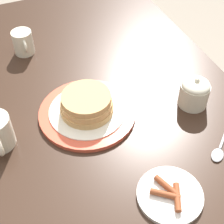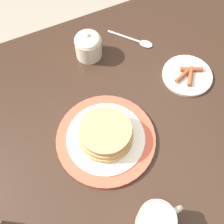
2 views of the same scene
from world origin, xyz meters
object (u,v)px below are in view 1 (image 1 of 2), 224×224
(creamer_pitcher, at_px, (23,42))
(spoon, at_px, (220,147))
(pancake_plate, at_px, (87,108))
(side_plate_bacon, at_px, (170,195))
(sugar_bowl, at_px, (194,92))

(creamer_pitcher, relative_size, spoon, 0.76)
(pancake_plate, bearing_deg, creamer_pitcher, -165.09)
(side_plate_bacon, height_order, sugar_bowl, sugar_bowl)
(side_plate_bacon, relative_size, creamer_pitcher, 1.49)
(side_plate_bacon, distance_m, sugar_bowl, 0.32)
(pancake_plate, xyz_separation_m, creamer_pitcher, (-0.35, -0.09, 0.02))
(side_plate_bacon, xyz_separation_m, spoon, (-0.07, 0.19, -0.00))
(creamer_pitcher, xyz_separation_m, sugar_bowl, (0.43, 0.38, 0.00))
(spoon, bearing_deg, creamer_pitcher, -148.57)
(spoon, bearing_deg, sugar_bowl, 172.81)
(side_plate_bacon, distance_m, creamer_pitcher, 0.69)
(pancake_plate, height_order, sugar_bowl, sugar_bowl)
(creamer_pitcher, bearing_deg, side_plate_bacon, 14.95)
(side_plate_bacon, xyz_separation_m, sugar_bowl, (-0.24, 0.21, 0.04))
(pancake_plate, xyz_separation_m, spoon, (0.24, 0.27, -0.02))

